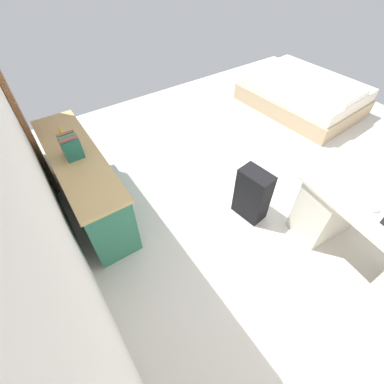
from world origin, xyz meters
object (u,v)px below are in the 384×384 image
at_px(desk, 370,239).
at_px(credenza, 85,182).
at_px(suitcase_black, 252,195).
at_px(bed, 303,94).
at_px(figurine_small, 61,131).
at_px(computer_mouse, 377,209).

distance_m(desk, credenza, 2.97).
bearing_deg(suitcase_black, credenza, 44.37).
bearing_deg(bed, desk, 141.35).
xyz_separation_m(suitcase_black, figurine_small, (1.57, 1.49, 0.52)).
bearing_deg(desk, computer_mouse, 22.69).
height_order(desk, bed, desk).
height_order(credenza, computer_mouse, credenza).
bearing_deg(figurine_small, desk, -143.32).
bearing_deg(credenza, figurine_small, 0.21).
bearing_deg(figurine_small, computer_mouse, -142.86).
bearing_deg(figurine_small, suitcase_black, -136.39).
distance_m(desk, computer_mouse, 0.38).
height_order(credenza, bed, credenza).
relative_size(bed, computer_mouse, 19.99).
bearing_deg(bed, credenza, 92.73).
bearing_deg(computer_mouse, suitcase_black, 29.34).
relative_size(desk, bed, 0.75).
bearing_deg(credenza, bed, -87.27).
xyz_separation_m(credenza, figurine_small, (0.42, 0.00, 0.45)).
height_order(desk, suitcase_black, desk).
relative_size(bed, suitcase_black, 3.12).
height_order(bed, computer_mouse, computer_mouse).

